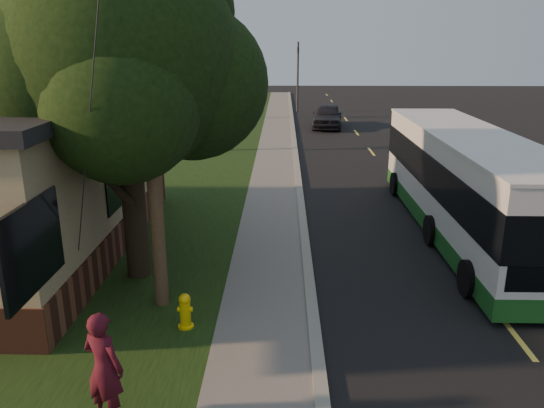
# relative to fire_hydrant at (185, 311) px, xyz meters

# --- Properties ---
(ground) EXTENTS (120.00, 120.00, 0.00)m
(ground) POSITION_rel_fire_hydrant_xyz_m (2.60, 0.00, -0.43)
(ground) COLOR black
(ground) RESTS_ON ground
(road) EXTENTS (8.00, 80.00, 0.01)m
(road) POSITION_rel_fire_hydrant_xyz_m (6.60, 10.00, -0.43)
(road) COLOR black
(road) RESTS_ON ground
(curb) EXTENTS (0.25, 80.00, 0.12)m
(curb) POSITION_rel_fire_hydrant_xyz_m (2.60, 10.00, -0.37)
(curb) COLOR gray
(curb) RESTS_ON ground
(sidewalk) EXTENTS (2.00, 80.00, 0.08)m
(sidewalk) POSITION_rel_fire_hydrant_xyz_m (1.60, 10.00, -0.39)
(sidewalk) COLOR slate
(sidewalk) RESTS_ON ground
(grass_verge) EXTENTS (5.00, 80.00, 0.07)m
(grass_verge) POSITION_rel_fire_hydrant_xyz_m (-1.90, 10.00, -0.40)
(grass_verge) COLOR black
(grass_verge) RESTS_ON ground
(fire_hydrant) EXTENTS (0.32, 0.32, 0.74)m
(fire_hydrant) POSITION_rel_fire_hydrant_xyz_m (0.00, 0.00, 0.00)
(fire_hydrant) COLOR yellow
(fire_hydrant) RESTS_ON grass_verge
(utility_pole) EXTENTS (2.86, 3.21, 9.07)m
(utility_pole) POSITION_rel_fire_hydrant_xyz_m (-0.71, 0.99, 4.20)
(utility_pole) COLOR #473321
(utility_pole) RESTS_ON ground
(leafy_tree) EXTENTS (6.30, 6.00, 7.80)m
(leafy_tree) POSITION_rel_fire_hydrant_xyz_m (-1.57, 2.65, 4.73)
(leafy_tree) COLOR black
(leafy_tree) RESTS_ON grass_verge
(bare_tree_near) EXTENTS (1.38, 1.21, 4.31)m
(bare_tree_near) POSITION_rel_fire_hydrant_xyz_m (-0.90, 18.00, 1.72)
(bare_tree_near) COLOR black
(bare_tree_near) RESTS_ON grass_verge
(bare_tree_far) EXTENTS (1.38, 1.21, 4.03)m
(bare_tree_far) POSITION_rel_fire_hydrant_xyz_m (-0.40, 30.00, 1.57)
(bare_tree_far) COLOR black
(bare_tree_far) RESTS_ON grass_verge
(traffic_signal) EXTENTS (0.18, 0.22, 5.50)m
(traffic_signal) POSITION_rel_fire_hydrant_xyz_m (3.10, 34.00, 2.73)
(traffic_signal) COLOR #2D2D30
(traffic_signal) RESTS_ON ground
(transit_bus) EXTENTS (2.61, 11.33, 3.07)m
(transit_bus) POSITION_rel_fire_hydrant_xyz_m (7.38, 5.76, 1.20)
(transit_bus) COLOR silver
(transit_bus) RESTS_ON ground
(skateboarder) EXTENTS (0.78, 0.66, 1.82)m
(skateboarder) POSITION_rel_fire_hydrant_xyz_m (-0.70, -2.74, 0.55)
(skateboarder) COLOR #430D1A
(skateboarder) RESTS_ON grass_verge
(dumpster) EXTENTS (1.38, 1.13, 1.15)m
(dumpster) POSITION_rel_fire_hydrant_xyz_m (-4.53, 9.61, 0.18)
(dumpster) COLOR black
(dumpster) RESTS_ON building_lot
(distant_car) EXTENTS (2.37, 4.86, 1.59)m
(distant_car) POSITION_rel_fire_hydrant_xyz_m (4.89, 26.07, 0.36)
(distant_car) COLOR black
(distant_car) RESTS_ON ground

